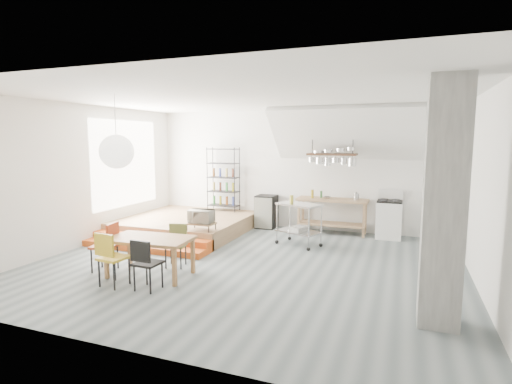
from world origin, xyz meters
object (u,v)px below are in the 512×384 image
at_px(stove, 389,219).
at_px(mini_fridge, 266,212).
at_px(dining_table, 150,242).
at_px(rolling_cart, 299,218).

xyz_separation_m(stove, mini_fridge, (-3.21, 0.04, -0.03)).
distance_m(dining_table, mini_fridge, 4.49).
xyz_separation_m(dining_table, mini_fridge, (0.64, 4.44, -0.17)).
bearing_deg(mini_fridge, stove, -0.78).
xyz_separation_m(stove, dining_table, (-3.85, -4.40, 0.14)).
bearing_deg(mini_fridge, dining_table, -98.24).
distance_m(dining_table, rolling_cart, 3.52).
bearing_deg(stove, dining_table, -131.22).
bearing_deg(rolling_cart, mini_fridge, 153.78).
relative_size(rolling_cart, mini_fridge, 1.23).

